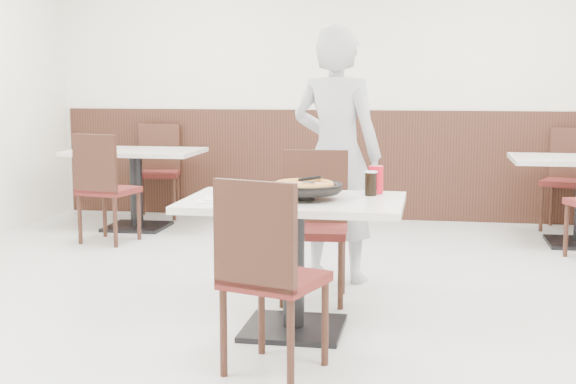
% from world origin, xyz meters
% --- Properties ---
extents(floor, '(7.00, 7.00, 0.00)m').
position_xyz_m(floor, '(0.00, 0.00, 0.00)').
color(floor, '#B6B6B0').
rests_on(floor, ground).
extents(wall_back, '(6.00, 0.04, 2.80)m').
position_xyz_m(wall_back, '(0.00, 3.50, 1.40)').
color(wall_back, white).
rests_on(wall_back, floor).
extents(wainscot_back, '(5.90, 0.03, 1.10)m').
position_xyz_m(wainscot_back, '(0.00, 3.48, 0.55)').
color(wainscot_back, black).
rests_on(wainscot_back, floor).
extents(main_table, '(1.27, 0.91, 0.75)m').
position_xyz_m(main_table, '(0.11, -0.28, 0.38)').
color(main_table, silver).
rests_on(main_table, floor).
extents(chair_near, '(0.53, 0.53, 0.95)m').
position_xyz_m(chair_near, '(0.13, -0.91, 0.47)').
color(chair_near, black).
rests_on(chair_near, floor).
extents(chair_far, '(0.45, 0.45, 0.95)m').
position_xyz_m(chair_far, '(0.13, 0.36, 0.47)').
color(chair_far, black).
rests_on(chair_far, floor).
extents(trivet, '(0.13, 0.13, 0.04)m').
position_xyz_m(trivet, '(0.17, -0.29, 0.77)').
color(trivet, black).
rests_on(trivet, main_table).
extents(pizza_pan, '(0.40, 0.40, 0.01)m').
position_xyz_m(pizza_pan, '(0.18, -0.29, 0.79)').
color(pizza_pan, black).
rests_on(pizza_pan, trivet).
extents(pizza, '(0.39, 0.39, 0.02)m').
position_xyz_m(pizza, '(0.17, -0.26, 0.81)').
color(pizza, gold).
rests_on(pizza, pizza_pan).
extents(pizza_server, '(0.07, 0.09, 0.00)m').
position_xyz_m(pizza_server, '(0.19, -0.28, 0.84)').
color(pizza_server, silver).
rests_on(pizza_server, pizza).
extents(napkin, '(0.17, 0.17, 0.00)m').
position_xyz_m(napkin, '(-0.31, -0.44, 0.75)').
color(napkin, silver).
rests_on(napkin, main_table).
extents(side_plate, '(0.19, 0.19, 0.01)m').
position_xyz_m(side_plate, '(-0.28, -0.40, 0.76)').
color(side_plate, white).
rests_on(side_plate, napkin).
extents(fork, '(0.06, 0.16, 0.00)m').
position_xyz_m(fork, '(-0.27, -0.38, 0.77)').
color(fork, silver).
rests_on(fork, side_plate).
extents(cola_glass, '(0.07, 0.07, 0.13)m').
position_xyz_m(cola_glass, '(0.52, -0.07, 0.81)').
color(cola_glass, black).
rests_on(cola_glass, main_table).
extents(red_cup, '(0.09, 0.09, 0.16)m').
position_xyz_m(red_cup, '(0.54, 0.01, 0.83)').
color(red_cup, red).
rests_on(red_cup, main_table).
extents(diner_person, '(0.74, 0.58, 1.77)m').
position_xyz_m(diner_person, '(0.21, 0.93, 0.89)').
color(diner_person, '#BABBC0').
rests_on(diner_person, floor).
extents(bg_table_left, '(1.25, 0.88, 0.75)m').
position_xyz_m(bg_table_left, '(-1.88, 2.56, 0.38)').
color(bg_table_left, silver).
rests_on(bg_table_left, floor).
extents(bg_chair_left_near, '(0.50, 0.50, 0.95)m').
position_xyz_m(bg_chair_left_near, '(-1.88, 1.91, 0.47)').
color(bg_chair_left_near, black).
rests_on(bg_chair_left_near, floor).
extents(bg_chair_left_far, '(0.50, 0.50, 0.95)m').
position_xyz_m(bg_chair_left_far, '(-1.88, 3.18, 0.47)').
color(bg_chair_left_far, black).
rests_on(bg_chair_left_far, floor).
extents(bg_chair_right_far, '(0.55, 0.55, 0.95)m').
position_xyz_m(bg_chair_right_far, '(2.11, 3.17, 0.47)').
color(bg_chair_right_far, black).
rests_on(bg_chair_right_far, floor).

